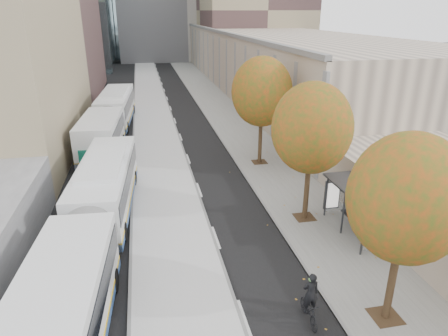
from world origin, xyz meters
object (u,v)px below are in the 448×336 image
object	(u,v)px
bus_near	(94,220)
bus_shelter	(362,195)
distant_car	(118,90)
cyclist	(310,304)
bus_far	(111,117)

from	to	relation	value
bus_near	bus_shelter	bearing A→B (deg)	-0.94
bus_shelter	distant_car	size ratio (longest dim) A/B	1.11
distant_car	bus_shelter	bearing A→B (deg)	-84.41
bus_shelter	cyclist	bearing A→B (deg)	-132.33
bus_shelter	cyclist	world-z (taller)	bus_shelter
cyclist	bus_far	bearing A→B (deg)	109.41
bus_shelter	bus_near	world-z (taller)	bus_near
cyclist	distant_car	bearing A→B (deg)	102.14
bus_near	distant_car	distance (m)	39.75
bus_near	bus_far	xyz separation A→B (m)	(-0.34, 19.68, 0.11)
bus_far	cyclist	xyz separation A→B (m)	(8.52, -26.33, -0.96)
bus_shelter	distant_car	world-z (taller)	bus_shelter
cyclist	distant_car	size ratio (longest dim) A/B	0.54
bus_shelter	bus_far	world-z (taller)	bus_far
bus_shelter	bus_near	distance (m)	13.27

